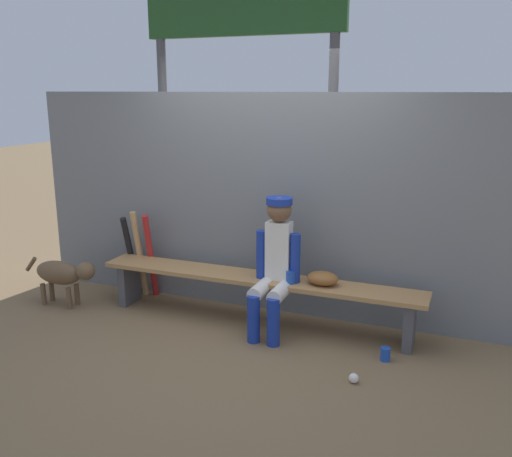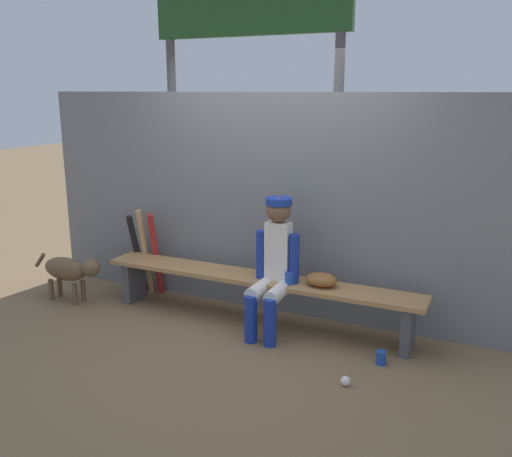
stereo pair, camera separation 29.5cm
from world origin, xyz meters
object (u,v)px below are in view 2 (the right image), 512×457
object	(u,v)px
dugout_bench	(256,285)
baseball_glove	(321,280)
player_seated	(273,262)
bat_wood_tan	(145,252)
bat_aluminum_red	(156,254)
dog	(70,270)
baseball	(345,381)
cup_on_bench	(289,278)
bat_aluminum_black	(137,254)
cup_on_ground	(381,358)
scoreboard	(255,39)

from	to	relation	value
dugout_bench	baseball_glove	bearing A→B (deg)	0.00
player_seated	bat_wood_tan	distance (m)	1.63
bat_aluminum_red	dog	xyz separation A→B (m)	(-0.70, -0.51, -0.12)
baseball	dog	size ratio (longest dim) A/B	0.09
baseball	dugout_bench	bearing A→B (deg)	145.23
bat_aluminum_red	baseball	world-z (taller)	bat_aluminum_red
player_seated	baseball_glove	distance (m)	0.44
dugout_bench	player_seated	bearing A→B (deg)	-26.39
player_seated	dog	world-z (taller)	player_seated
baseball	cup_on_bench	xyz separation A→B (m)	(-0.72, 0.68, 0.48)
dugout_bench	bat_aluminum_black	world-z (taller)	bat_aluminum_black
player_seated	baseball_glove	world-z (taller)	player_seated
bat_wood_tan	cup_on_bench	world-z (taller)	bat_wood_tan
cup_on_ground	scoreboard	bearing A→B (deg)	142.57
bat_aluminum_black	scoreboard	bearing A→B (deg)	39.36
cup_on_bench	baseball_glove	bearing A→B (deg)	14.00
bat_aluminum_red	bat_aluminum_black	size ratio (longest dim) A/B	1.06
bat_aluminum_red	baseball	xyz separation A→B (m)	(2.33, -0.95, -0.42)
dugout_bench	baseball	size ratio (longest dim) A/B	41.47
cup_on_bench	bat_wood_tan	bearing A→B (deg)	171.41
player_seated	bat_wood_tan	xyz separation A→B (m)	(-1.59, 0.30, -0.19)
dugout_bench	dog	distance (m)	1.97
cup_on_ground	player_seated	bearing A→B (deg)	168.88
cup_on_ground	scoreboard	xyz separation A→B (m)	(-1.73, 1.32, 2.56)
bat_aluminum_black	cup_on_bench	size ratio (longest dim) A/B	7.87
player_seated	cup_on_ground	world-z (taller)	player_seated
baseball_glove	cup_on_ground	bearing A→B (deg)	-26.73
baseball	cup_on_ground	xyz separation A→B (m)	(0.16, 0.44, 0.02)
baseball_glove	cup_on_ground	world-z (taller)	baseball_glove
player_seated	cup_on_bench	distance (m)	0.20
cup_on_ground	bat_aluminum_red	bearing A→B (deg)	168.43
bat_aluminum_black	cup_on_ground	world-z (taller)	bat_aluminum_black
baseball_glove	scoreboard	size ratio (longest dim) A/B	0.08
baseball_glove	baseball	bearing A→B (deg)	-58.83
baseball	bat_wood_tan	bearing A→B (deg)	158.97
dugout_bench	baseball	bearing A→B (deg)	-34.77
bat_aluminum_red	cup_on_ground	world-z (taller)	bat_aluminum_red
bat_aluminum_black	cup_on_bench	bearing A→B (deg)	-8.24
dugout_bench	bat_aluminum_black	size ratio (longest dim) A/B	3.55
cup_on_ground	bat_wood_tan	bearing A→B (deg)	169.11
bat_aluminum_black	cup_on_ground	distance (m)	2.80
bat_wood_tan	baseball	size ratio (longest dim) A/B	12.53
player_seated	cup_on_bench	bearing A→B (deg)	16.75
baseball_glove	bat_aluminum_black	world-z (taller)	bat_aluminum_black
bat_aluminum_red	cup_on_ground	bearing A→B (deg)	-11.57
bat_wood_tan	dog	world-z (taller)	bat_wood_tan
dugout_bench	bat_aluminum_red	xyz separation A→B (m)	(-1.25, 0.20, 0.08)
player_seated	dog	xyz separation A→B (m)	(-2.17, -0.20, -0.32)
bat_wood_tan	dog	xyz separation A→B (m)	(-0.58, -0.50, -0.13)
bat_aluminum_red	bat_wood_tan	size ratio (longest dim) A/B	0.99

